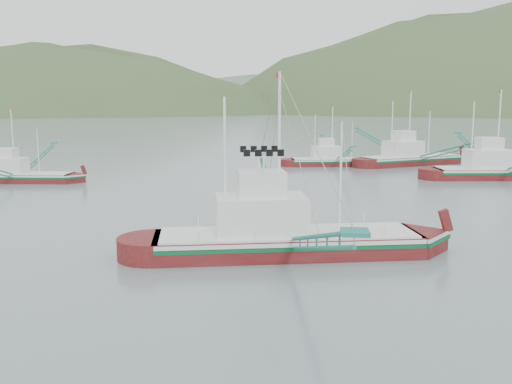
# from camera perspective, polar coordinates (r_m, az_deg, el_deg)

# --- Properties ---
(ground) EXTENTS (1200.00, 1200.00, 0.00)m
(ground) POSITION_cam_1_polar(r_m,az_deg,el_deg) (37.02, -0.66, -6.41)
(ground) COLOR slate
(ground) RESTS_ON ground
(main_boat) EXTENTS (17.74, 30.91, 12.62)m
(main_boat) POSITION_cam_1_polar(r_m,az_deg,el_deg) (36.90, 2.83, -3.00)
(main_boat) COLOR #520D0E
(main_boat) RESTS_ON ground
(bg_boat_right) EXTENTS (16.69, 29.56, 11.99)m
(bg_boat_right) POSITION_cam_1_polar(r_m,az_deg,el_deg) (78.10, 23.10, 2.45)
(bg_boat_right) COLOR #520D0E
(bg_boat_right) RESTS_ON ground
(bg_boat_far) EXTENTS (13.33, 23.42, 9.52)m
(bg_boat_far) POSITION_cam_1_polar(r_m,az_deg,el_deg) (86.66, 7.75, 3.59)
(bg_boat_far) COLOR #520D0E
(bg_boat_far) RESTS_ON ground
(bg_boat_left) EXTENTS (13.02, 23.39, 9.46)m
(bg_boat_left) POSITION_cam_1_polar(r_m,az_deg,el_deg) (74.88, -22.80, 1.91)
(bg_boat_left) COLOR #520D0E
(bg_boat_left) RESTS_ON ground
(bg_boat_extra) EXTENTS (18.81, 27.54, 11.99)m
(bg_boat_extra) POSITION_cam_1_polar(r_m,az_deg,el_deg) (90.09, 15.23, 4.22)
(bg_boat_extra) COLOR #520D0E
(bg_boat_extra) RESTS_ON ground
(headland_left) EXTENTS (448.00, 308.00, 210.00)m
(headland_left) POSITION_cam_1_polar(r_m,az_deg,el_deg) (435.88, -20.95, 7.43)
(headland_left) COLOR #395029
(headland_left) RESTS_ON ground
(ridge_distant) EXTENTS (960.00, 400.00, 240.00)m
(ridge_distant) POSITION_cam_1_polar(r_m,az_deg,el_deg) (596.21, 6.72, 8.34)
(ridge_distant) COLOR slate
(ridge_distant) RESTS_ON ground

